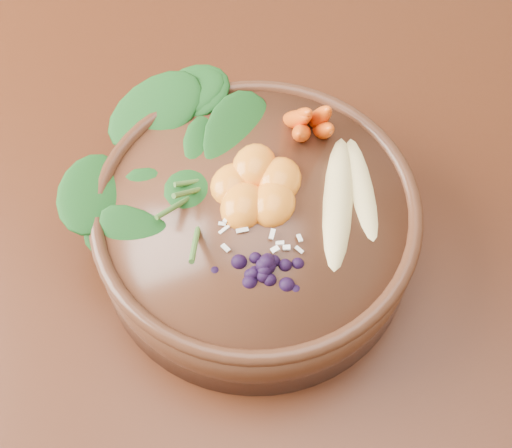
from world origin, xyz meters
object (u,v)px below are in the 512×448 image
object	(u,v)px
banana_halves	(352,186)
mandarin_cluster	(256,179)
kale_heap	(199,140)
blueberry_pile	(267,255)
stoneware_bowl	(256,229)
dining_table	(424,252)
carrot_cluster	(306,103)

from	to	relation	value
banana_halves	mandarin_cluster	world-z (taller)	mandarin_cluster
banana_halves	mandarin_cluster	distance (m)	0.09
kale_heap	blueberry_pile	bearing A→B (deg)	-45.43
stoneware_bowl	blueberry_pile	world-z (taller)	blueberry_pile
dining_table	carrot_cluster	bearing A→B (deg)	-179.03
mandarin_cluster	stoneware_bowl	bearing A→B (deg)	-73.57
stoneware_bowl	banana_halves	bearing A→B (deg)	25.51
carrot_cluster	mandarin_cluster	distance (m)	0.09
dining_table	banana_halves	xyz separation A→B (m)	(-0.10, -0.07, 0.20)
kale_heap	mandarin_cluster	world-z (taller)	kale_heap
kale_heap	blueberry_pile	size ratio (longest dim) A/B	1.42
dining_table	banana_halves	distance (m)	0.23
stoneware_bowl	mandarin_cluster	size ratio (longest dim) A/B	3.15
dining_table	kale_heap	xyz separation A→B (m)	(-0.26, -0.06, 0.21)
mandarin_cluster	kale_heap	bearing A→B (deg)	160.99
carrot_cluster	mandarin_cluster	xyz separation A→B (m)	(-0.03, -0.08, -0.03)
mandarin_cluster	dining_table	bearing A→B (deg)	24.63
banana_halves	blueberry_pile	size ratio (longest dim) A/B	1.27
kale_heap	banana_halves	bearing A→B (deg)	-0.78
mandarin_cluster	blueberry_pile	world-z (taller)	blueberry_pile
kale_heap	carrot_cluster	xyz separation A→B (m)	(0.09, 0.06, 0.02)
stoneware_bowl	banana_halves	world-z (taller)	banana_halves
dining_table	carrot_cluster	xyz separation A→B (m)	(-0.17, -0.00, 0.23)
carrot_cluster	blueberry_pile	world-z (taller)	carrot_cluster
dining_table	kale_heap	bearing A→B (deg)	-166.05
stoneware_bowl	mandarin_cluster	bearing A→B (deg)	106.43
dining_table	carrot_cluster	world-z (taller)	carrot_cluster
carrot_cluster	blueberry_pile	size ratio (longest dim) A/B	0.60
banana_halves	blueberry_pile	distance (m)	0.12
kale_heap	carrot_cluster	world-z (taller)	carrot_cluster
carrot_cluster	blueberry_pile	xyz separation A→B (m)	(0.01, -0.17, -0.02)
dining_table	carrot_cluster	size ratio (longest dim) A/B	17.61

